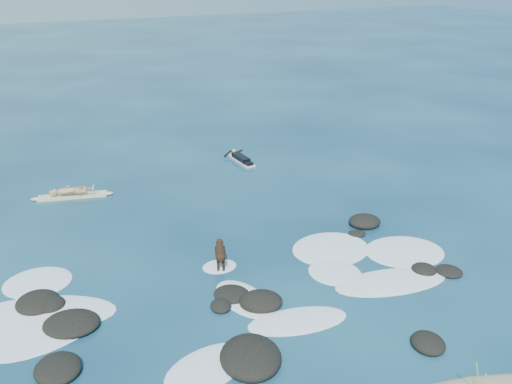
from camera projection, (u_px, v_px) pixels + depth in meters
ground at (261, 273)px, 17.49m from camera, size 160.00×160.00×0.00m
reef_rocks at (206, 321)px, 15.03m from camera, size 12.77×7.61×0.54m
breaking_foam at (233, 290)px, 16.57m from camera, size 14.76×7.71×0.12m
standing_surfer_rig at (71, 181)px, 22.77m from camera, size 3.20×1.17×1.84m
paddling_surfer_rig at (241, 158)px, 27.06m from camera, size 1.05×2.33×0.40m
dog at (220, 252)px, 17.63m from camera, size 0.61×1.23×0.81m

